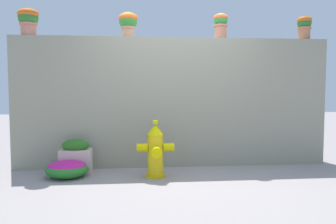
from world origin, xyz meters
name	(u,v)px	position (x,y,z in m)	size (l,w,h in m)	color
ground_plane	(180,179)	(0.00, 0.00, 0.00)	(24.00, 24.00, 0.00)	gray
stone_wall	(173,102)	(0.00, 0.91, 1.01)	(4.93, 0.34, 2.02)	gray
potted_plant_0	(28,19)	(-2.19, 0.88, 2.28)	(0.31, 0.31, 0.43)	tan
potted_plant_1	(128,22)	(-0.70, 0.94, 2.27)	(0.30, 0.30, 0.40)	tan
potted_plant_2	(221,23)	(0.78, 0.94, 2.27)	(0.23, 0.23, 0.42)	#B46D52
potted_plant_3	(304,25)	(2.17, 0.93, 2.26)	(0.24, 0.24, 0.40)	#B97650
fire_hydrant	(155,151)	(-0.33, 0.17, 0.36)	(0.52, 0.42, 0.79)	gold
flower_bush_left	(67,168)	(-1.55, 0.26, 0.13)	(0.58, 0.52, 0.24)	#267027
planter_box	(76,157)	(-1.47, 0.49, 0.24)	(0.46, 0.26, 0.50)	#B9A79B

